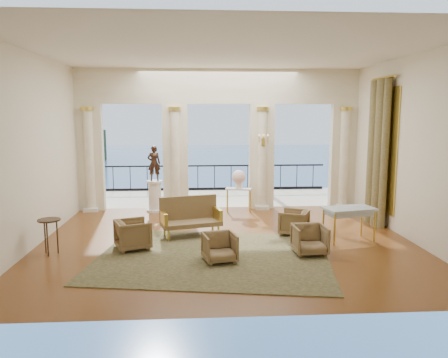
{
  "coord_description": "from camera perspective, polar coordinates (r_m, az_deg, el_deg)",
  "views": [
    {
      "loc": [
        -0.7,
        -10.27,
        3.08
      ],
      "look_at": [
        -0.03,
        0.6,
        1.46
      ],
      "focal_mm": 35.0,
      "sensor_mm": 36.0,
      "label": 1
    }
  ],
  "objects": [
    {
      "name": "armchair_b",
      "position": [
        9.91,
        11.14,
        -7.61
      ],
      "size": [
        0.73,
        0.68,
        0.72
      ],
      "primitive_type": "imported",
      "rotation": [
        0.0,
        0.0,
        0.04
      ],
      "color": "#463620",
      "rests_on": "ground"
    },
    {
      "name": "armchair_c",
      "position": [
        11.41,
        9.12,
        -5.46
      ],
      "size": [
        0.87,
        0.89,
        0.71
      ],
      "primitive_type": "imported",
      "rotation": [
        0.0,
        0.0,
        -2.0
      ],
      "color": "#463620",
      "rests_on": "ground"
    },
    {
      "name": "balustrade",
      "position": [
        17.88,
        -1.25,
        -0.13
      ],
      "size": [
        9.0,
        0.06,
        1.03
      ],
      "color": "black",
      "rests_on": "terrace"
    },
    {
      "name": "side_table",
      "position": [
        10.38,
        -21.87,
        -5.51
      ],
      "size": [
        0.49,
        0.49,
        0.8
      ],
      "color": "black",
      "rests_on": "ground"
    },
    {
      "name": "sea",
      "position": [
        70.86,
        -2.94,
        1.09
      ],
      "size": [
        160.0,
        160.0,
        0.0
      ],
      "primitive_type": "plane",
      "color": "navy",
      "rests_on": "ground"
    },
    {
      "name": "floor",
      "position": [
        10.74,
        0.36,
        -8.19
      ],
      "size": [
        9.0,
        9.0,
        0.0
      ],
      "primitive_type": "plane",
      "color": "#44220E",
      "rests_on": "ground"
    },
    {
      "name": "pedestal",
      "position": [
        14.08,
        -9.03,
        -2.29
      ],
      "size": [
        0.54,
        0.54,
        0.99
      ],
      "color": "silver",
      "rests_on": "ground"
    },
    {
      "name": "armchair_a",
      "position": [
        9.27,
        -0.58,
        -8.75
      ],
      "size": [
        0.77,
        0.74,
        0.68
      ],
      "primitive_type": "imported",
      "rotation": [
        0.0,
        0.0,
        0.21
      ],
      "color": "#463620",
      "rests_on": "ground"
    },
    {
      "name": "palm_tree",
      "position": [
        17.11,
        5.67,
        11.81
      ],
      "size": [
        2.0,
        2.0,
        4.5
      ],
      "color": "#4C3823",
      "rests_on": "terrace"
    },
    {
      "name": "headland",
      "position": [
        85.67,
        -23.57,
        3.69
      ],
      "size": [
        22.0,
        18.0,
        6.0
      ],
      "primitive_type": "cube",
      "color": "black",
      "rests_on": "sea"
    },
    {
      "name": "arcade",
      "position": [
        14.12,
        -0.69,
        6.45
      ],
      "size": [
        9.0,
        0.56,
        4.5
      ],
      "color": "beige",
      "rests_on": "ground"
    },
    {
      "name": "terrace",
      "position": [
        16.39,
        -1.02,
        -2.55
      ],
      "size": [
        10.0,
        3.6,
        0.1
      ],
      "primitive_type": "cube",
      "color": "beige",
      "rests_on": "ground"
    },
    {
      "name": "console_table",
      "position": [
        13.79,
        1.94,
        -1.75
      ],
      "size": [
        0.86,
        0.5,
        0.77
      ],
      "rotation": [
        0.0,
        0.0,
        -0.25
      ],
      "color": "silver",
      "rests_on": "ground"
    },
    {
      "name": "settee",
      "position": [
        11.22,
        -4.45,
        -4.89
      ],
      "size": [
        1.62,
        1.02,
        1.0
      ],
      "rotation": [
        0.0,
        0.0,
        0.27
      ],
      "color": "#463620",
      "rests_on": "ground"
    },
    {
      "name": "room_walls",
      "position": [
        9.18,
        0.85,
        7.21
      ],
      "size": [
        9.0,
        9.0,
        9.0
      ],
      "color": "#EFE4C9",
      "rests_on": "ground"
    },
    {
      "name": "curtain",
      "position": [
        12.82,
        19.38,
        3.24
      ],
      "size": [
        0.33,
        1.4,
        4.09
      ],
      "color": "brown",
      "rests_on": "ground"
    },
    {
      "name": "wall_sconce",
      "position": [
        13.96,
        5.14,
        4.93
      ],
      "size": [
        0.3,
        0.11,
        0.33
      ],
      "color": "gold",
      "rests_on": "arcade"
    },
    {
      "name": "game_table",
      "position": [
        11.11,
        16.05,
        -4.05
      ],
      "size": [
        1.31,
        0.89,
        0.82
      ],
      "rotation": [
        0.0,
        0.0,
        0.22
      ],
      "color": "#9DB5CA",
      "rests_on": "ground"
    },
    {
      "name": "window_frame",
      "position": [
        12.89,
        20.16,
        3.59
      ],
      "size": [
        0.04,
        1.6,
        3.4
      ],
      "primitive_type": "cube",
      "color": "gold",
      "rests_on": "room_walls"
    },
    {
      "name": "urn",
      "position": [
        13.71,
        1.95,
        0.15
      ],
      "size": [
        0.44,
        0.44,
        0.58
      ],
      "color": "white",
      "rests_on": "console_table"
    },
    {
      "name": "armchair_d",
      "position": [
        10.3,
        -11.8,
        -6.92
      ],
      "size": [
        0.91,
        0.93,
        0.76
      ],
      "primitive_type": "imported",
      "rotation": [
        0.0,
        0.0,
        1.94
      ],
      "color": "#463620",
      "rests_on": "ground"
    },
    {
      "name": "statue",
      "position": [
        13.92,
        -9.13,
        2.05
      ],
      "size": [
        0.43,
        0.31,
        1.11
      ],
      "primitive_type": "imported",
      "rotation": [
        0.0,
        0.0,
        3.25
      ],
      "color": "#311F16",
      "rests_on": "pedestal"
    },
    {
      "name": "rug",
      "position": [
        9.64,
        -1.46,
        -10.1
      ],
      "size": [
        5.49,
        4.58,
        0.02
      ],
      "primitive_type": "cube",
      "rotation": [
        0.0,
        0.0,
        -0.16
      ],
      "color": "#343719",
      "rests_on": "ground"
    }
  ]
}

